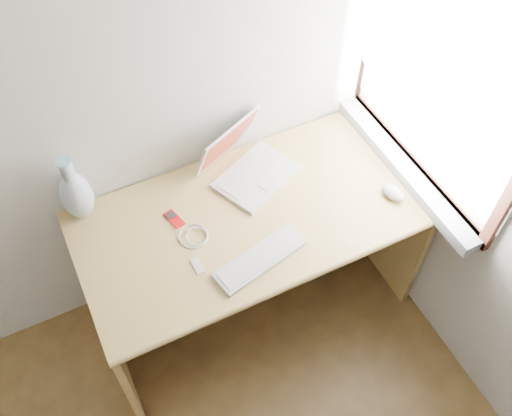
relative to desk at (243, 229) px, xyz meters
name	(u,v)px	position (x,y,z in m)	size (l,w,h in m)	color
window	(436,76)	(0.72, -0.17, 0.73)	(0.11, 0.99, 1.10)	silver
desk	(243,229)	(0.00, 0.00, 0.00)	(1.45, 0.72, 0.77)	tan
laptop	(252,162)	(0.10, 0.12, 0.27)	(0.41, 0.41, 0.23)	white
external_keyboard	(260,258)	(-0.07, -0.31, 0.23)	(0.40, 0.20, 0.02)	silver
mouse	(393,192)	(0.58, -0.27, 0.24)	(0.07, 0.11, 0.04)	white
ipod	(174,219)	(-0.30, 0.02, 0.23)	(0.07, 0.10, 0.01)	#A50B0C
cable_coil	(193,236)	(-0.26, -0.09, 0.23)	(0.12, 0.12, 0.01)	silver
remote	(197,266)	(-0.30, -0.22, 0.22)	(0.03, 0.08, 0.01)	silver
vase	(76,194)	(-0.62, 0.21, 0.35)	(0.13, 0.13, 0.33)	silver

